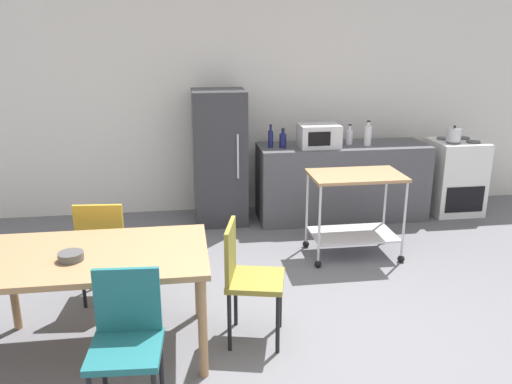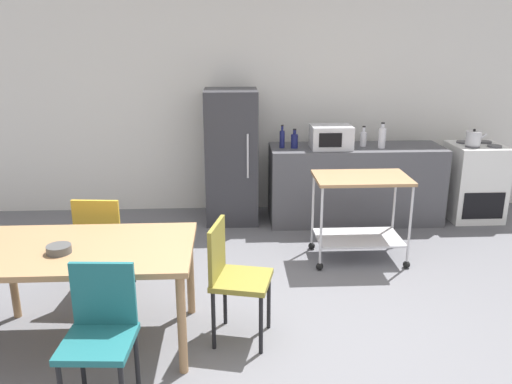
# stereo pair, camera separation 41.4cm
# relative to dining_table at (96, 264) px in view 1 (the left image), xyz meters

# --- Properties ---
(ground_plane) EXTENTS (12.00, 12.00, 0.00)m
(ground_plane) POSITION_rel_dining_table_xyz_m (1.59, -0.13, -0.67)
(ground_plane) COLOR slate
(back_wall) EXTENTS (8.40, 0.12, 2.90)m
(back_wall) POSITION_rel_dining_table_xyz_m (1.59, 3.07, 0.78)
(back_wall) COLOR silver
(back_wall) RESTS_ON ground_plane
(kitchen_counter) EXTENTS (2.00, 0.64, 0.90)m
(kitchen_counter) POSITION_rel_dining_table_xyz_m (2.49, 2.47, -0.22)
(kitchen_counter) COLOR #4C4C51
(kitchen_counter) RESTS_ON ground_plane
(dining_table) EXTENTS (1.50, 0.90, 0.75)m
(dining_table) POSITION_rel_dining_table_xyz_m (0.00, 0.00, 0.00)
(dining_table) COLOR #A37A51
(dining_table) RESTS_ON ground_plane
(chair_mustard) EXTENTS (0.43, 0.43, 0.89)m
(chair_mustard) POSITION_rel_dining_table_xyz_m (-0.06, 0.73, -0.15)
(chair_mustard) COLOR gold
(chair_mustard) RESTS_ON ground_plane
(chair_teal) EXTENTS (0.42, 0.42, 0.89)m
(chair_teal) POSITION_rel_dining_table_xyz_m (0.25, -0.69, -0.15)
(chair_teal) COLOR #1E666B
(chair_teal) RESTS_ON ground_plane
(chair_olive) EXTENTS (0.48, 0.48, 0.89)m
(chair_olive) POSITION_rel_dining_table_xyz_m (1.03, 0.01, -0.15)
(chair_olive) COLOR olive
(chair_olive) RESTS_ON ground_plane
(stove_oven) EXTENTS (0.60, 0.61, 0.92)m
(stove_oven) POSITION_rel_dining_table_xyz_m (3.94, 2.49, -0.22)
(stove_oven) COLOR white
(stove_oven) RESTS_ON ground_plane
(refrigerator) EXTENTS (0.60, 0.63, 1.55)m
(refrigerator) POSITION_rel_dining_table_xyz_m (1.04, 2.57, 0.10)
(refrigerator) COLOR #333338
(refrigerator) RESTS_ON ground_plane
(kitchen_cart) EXTENTS (0.91, 0.57, 0.85)m
(kitchen_cart) POSITION_rel_dining_table_xyz_m (2.28, 1.36, -0.10)
(kitchen_cart) COLOR #A37A51
(kitchen_cart) RESTS_ON ground_plane
(bottle_soy_sauce) EXTENTS (0.06, 0.06, 0.26)m
(bottle_soy_sauce) POSITION_rel_dining_table_xyz_m (1.62, 2.46, 0.34)
(bottle_soy_sauce) COLOR navy
(bottle_soy_sauce) RESTS_ON kitchen_counter
(bottle_wine) EXTENTS (0.08, 0.08, 0.22)m
(bottle_wine) POSITION_rel_dining_table_xyz_m (1.75, 2.43, 0.32)
(bottle_wine) COLOR navy
(bottle_wine) RESTS_ON kitchen_counter
(microwave) EXTENTS (0.46, 0.35, 0.26)m
(microwave) POSITION_rel_dining_table_xyz_m (2.17, 2.39, 0.36)
(microwave) COLOR silver
(microwave) RESTS_ON kitchen_counter
(bottle_sesame_oil) EXTENTS (0.07, 0.07, 0.23)m
(bottle_sesame_oil) POSITION_rel_dining_table_xyz_m (2.56, 2.49, 0.32)
(bottle_sesame_oil) COLOR silver
(bottle_sesame_oil) RESTS_ON kitchen_counter
(bottle_sparkling_water) EXTENTS (0.08, 0.08, 0.29)m
(bottle_sparkling_water) POSITION_rel_dining_table_xyz_m (2.75, 2.39, 0.35)
(bottle_sparkling_water) COLOR silver
(bottle_sparkling_water) RESTS_ON kitchen_counter
(fruit_bowl) EXTENTS (0.16, 0.16, 0.05)m
(fruit_bowl) POSITION_rel_dining_table_xyz_m (-0.14, -0.09, 0.11)
(fruit_bowl) COLOR #4C4C4C
(fruit_bowl) RESTS_ON dining_table
(kettle) EXTENTS (0.24, 0.17, 0.19)m
(kettle) POSITION_rel_dining_table_xyz_m (3.82, 2.39, 0.33)
(kettle) COLOR silver
(kettle) RESTS_ON stove_oven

